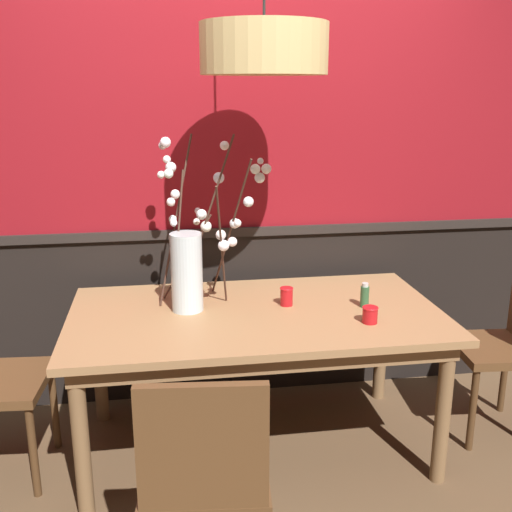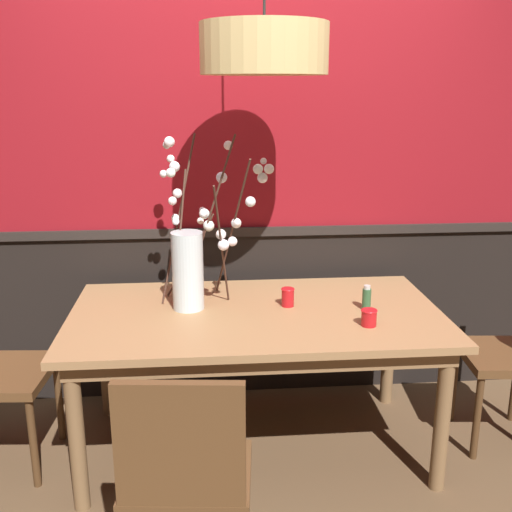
% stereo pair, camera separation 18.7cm
% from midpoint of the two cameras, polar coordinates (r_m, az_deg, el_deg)
% --- Properties ---
extents(ground_plane, '(24.00, 24.00, 0.00)m').
position_cam_midpoint_polar(ground_plane, '(3.24, -1.73, -17.51)').
color(ground_plane, brown).
extents(back_wall, '(5.17, 0.14, 2.64)m').
position_cam_midpoint_polar(back_wall, '(3.40, -3.32, 7.86)').
color(back_wall, black).
rests_on(back_wall, ground).
extents(dining_table, '(1.77, 0.98, 0.74)m').
position_cam_midpoint_polar(dining_table, '(2.93, -1.84, -6.70)').
color(dining_table, '#997047').
rests_on(dining_table, ground).
extents(chair_near_side_left, '(0.47, 0.43, 0.91)m').
position_cam_midpoint_polar(chair_near_side_left, '(2.17, -7.48, -19.86)').
color(chair_near_side_left, brown).
rests_on(chair_near_side_left, ground).
extents(chair_far_side_left, '(0.43, 0.44, 0.94)m').
position_cam_midpoint_polar(chair_far_side_left, '(3.81, -7.55, -3.57)').
color(chair_far_side_left, brown).
rests_on(chair_far_side_left, ground).
extents(chair_head_east_end, '(0.43, 0.45, 0.90)m').
position_cam_midpoint_polar(chair_head_east_end, '(3.37, 21.18, -7.36)').
color(chair_head_east_end, brown).
rests_on(chair_head_east_end, ground).
extents(vase_with_blossoms, '(0.56, 0.51, 0.83)m').
position_cam_midpoint_polar(vase_with_blossoms, '(2.90, -7.90, -0.27)').
color(vase_with_blossoms, silver).
rests_on(vase_with_blossoms, dining_table).
extents(candle_holder_nearer_center, '(0.07, 0.07, 0.09)m').
position_cam_midpoint_polar(candle_holder_nearer_center, '(2.97, 1.09, -3.84)').
color(candle_holder_nearer_center, red).
rests_on(candle_holder_nearer_center, dining_table).
extents(candle_holder_nearer_edge, '(0.07, 0.07, 0.08)m').
position_cam_midpoint_polar(candle_holder_nearer_edge, '(2.79, 8.80, -5.50)').
color(candle_holder_nearer_edge, red).
rests_on(candle_holder_nearer_edge, dining_table).
extents(condiment_bottle, '(0.04, 0.04, 0.12)m').
position_cam_midpoint_polar(condiment_bottle, '(2.97, 8.43, -3.74)').
color(condiment_bottle, '#2D5633').
rests_on(condiment_bottle, dining_table).
extents(pendant_lamp, '(0.55, 0.55, 0.82)m').
position_cam_midpoint_polar(pendant_lamp, '(2.73, -1.32, 18.91)').
color(pendant_lamp, tan).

